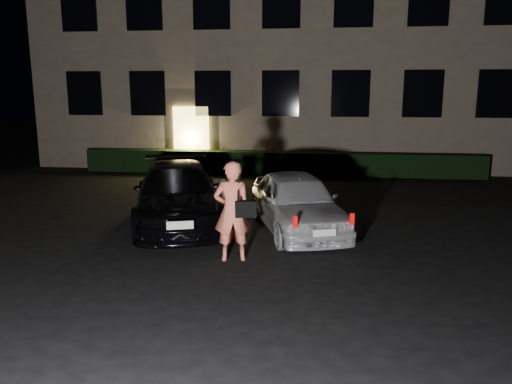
# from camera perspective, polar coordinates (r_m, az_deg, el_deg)

# --- Properties ---
(ground) EXTENTS (80.00, 80.00, 0.00)m
(ground) POSITION_cam_1_polar(r_m,az_deg,el_deg) (8.92, -3.11, -9.19)
(ground) COLOR black
(ground) RESTS_ON ground
(building) EXTENTS (20.00, 8.11, 12.00)m
(building) POSITION_cam_1_polar(r_m,az_deg,el_deg) (23.40, 3.73, 18.61)
(building) COLOR #6E604E
(building) RESTS_ON ground
(hedge) EXTENTS (15.00, 0.70, 0.85)m
(hedge) POSITION_cam_1_polar(r_m,az_deg,el_deg) (18.95, 2.63, 3.34)
(hedge) COLOR black
(hedge) RESTS_ON ground
(sedan) EXTENTS (3.32, 5.22, 1.41)m
(sedan) POSITION_cam_1_polar(r_m,az_deg,el_deg) (12.12, -8.94, -0.21)
(sedan) COLOR black
(sedan) RESTS_ON ground
(hatch) EXTENTS (2.76, 4.27, 1.35)m
(hatch) POSITION_cam_1_polar(r_m,az_deg,el_deg) (11.30, 4.70, -1.13)
(hatch) COLOR silver
(hatch) RESTS_ON ground
(man) EXTENTS (0.85, 0.60, 1.89)m
(man) POSITION_cam_1_polar(r_m,az_deg,el_deg) (9.29, -2.67, -2.18)
(man) COLOR #FF745C
(man) RESTS_ON ground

